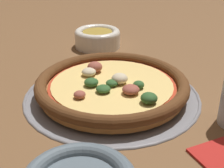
{
  "coord_description": "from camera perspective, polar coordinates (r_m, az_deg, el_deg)",
  "views": [
    {
      "loc": [
        0.37,
        -0.38,
        0.29
      ],
      "look_at": [
        0.0,
        0.0,
        0.03
      ],
      "focal_mm": 50.0,
      "sensor_mm": 36.0,
      "label": 1
    }
  ],
  "objects": [
    {
      "name": "bowl_near",
      "position": [
        0.86,
        -2.68,
        8.53
      ],
      "size": [
        0.12,
        0.12,
        0.05
      ],
      "color": "silver",
      "rests_on": "ground_plane"
    },
    {
      "name": "pizza_tray",
      "position": [
        0.6,
        0.0,
        -1.92
      ],
      "size": [
        0.34,
        0.34,
        0.01
      ],
      "color": "gray",
      "rests_on": "ground_plane"
    },
    {
      "name": "pizza",
      "position": [
        0.59,
        -0.01,
        -0.2
      ],
      "size": [
        0.29,
        0.29,
        0.04
      ],
      "color": "#A86B33",
      "rests_on": "pizza_tray"
    },
    {
      "name": "ground_plane",
      "position": [
        0.6,
        0.0,
        -2.15
      ],
      "size": [
        3.0,
        3.0,
        0.0
      ],
      "primitive_type": "plane",
      "color": "brown"
    }
  ]
}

